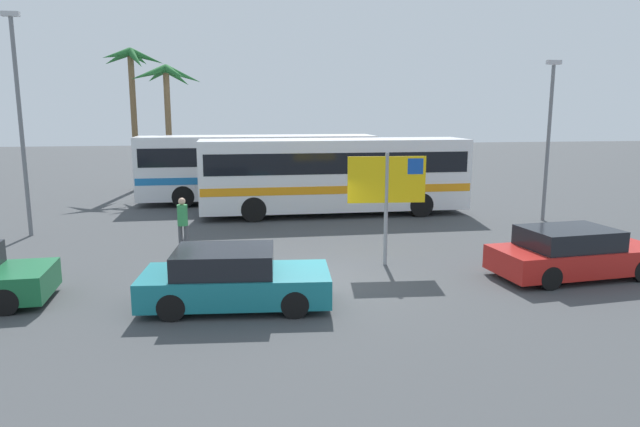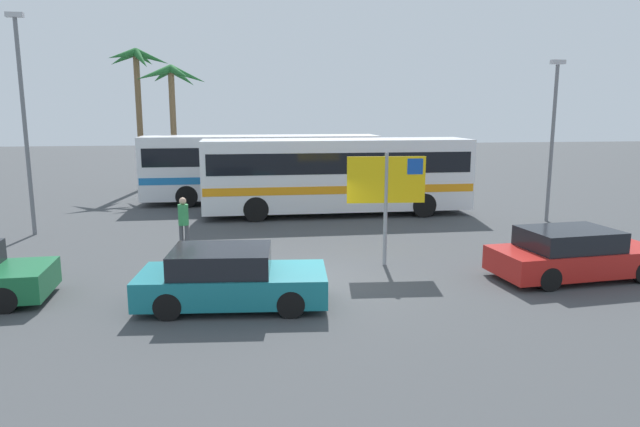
{
  "view_description": "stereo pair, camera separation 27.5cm",
  "coord_description": "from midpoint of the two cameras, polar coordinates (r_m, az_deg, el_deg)",
  "views": [
    {
      "loc": [
        -1.91,
        -13.79,
        4.35
      ],
      "look_at": [
        0.72,
        2.6,
        1.3
      ],
      "focal_mm": 31.55,
      "sensor_mm": 36.0,
      "label": 1
    },
    {
      "loc": [
        -1.64,
        -13.83,
        4.35
      ],
      "look_at": [
        0.72,
        2.6,
        1.3
      ],
      "focal_mm": 31.55,
      "sensor_mm": 36.0,
      "label": 2
    }
  ],
  "objects": [
    {
      "name": "pedestrian_crossing_lot",
      "position": [
        18.03,
        -14.19,
        -0.63
      ],
      "size": [
        0.32,
        0.32,
        1.69
      ],
      "rotation": [
        0.0,
        0.0,
        1.36
      ],
      "color": "#4C4C51",
      "rests_on": "ground"
    },
    {
      "name": "lamp_post_left_side",
      "position": [
        21.96,
        -28.45,
        8.55
      ],
      "size": [
        0.56,
        0.2,
        7.56
      ],
      "color": "slate",
      "rests_on": "ground"
    },
    {
      "name": "car_teal",
      "position": [
        12.83,
        -9.42,
        -6.56
      ],
      "size": [
        4.31,
        2.2,
        1.32
      ],
      "rotation": [
        0.0,
        0.0,
        -0.09
      ],
      "color": "#19757F",
      "rests_on": "ground"
    },
    {
      "name": "ferry_sign",
      "position": [
        15.8,
        6.45,
        2.98
      ],
      "size": [
        2.2,
        0.22,
        3.2
      ],
      "rotation": [
        0.0,
        0.0,
        -0.07
      ],
      "color": "gray",
      "rests_on": "ground"
    },
    {
      "name": "lamp_post_right_side",
      "position": [
        23.86,
        21.88,
        7.49
      ],
      "size": [
        0.56,
        0.2,
        6.24
      ],
      "color": "slate",
      "rests_on": "ground"
    },
    {
      "name": "palm_tree_inland",
      "position": [
        32.89,
        -18.75,
        12.92
      ],
      "size": [
        3.44,
        3.31,
        7.67
      ],
      "color": "brown",
      "rests_on": "ground"
    },
    {
      "name": "bus_rear_coach",
      "position": [
        27.12,
        -6.63,
        4.91
      ],
      "size": [
        11.12,
        2.52,
        3.17
      ],
      "color": "white",
      "rests_on": "ground"
    },
    {
      "name": "car_red",
      "position": [
        16.25,
        23.88,
        -3.71
      ],
      "size": [
        4.56,
        2.22,
        1.32
      ],
      "rotation": [
        0.0,
        0.0,
        0.09
      ],
      "color": "red",
      "rests_on": "ground"
    },
    {
      "name": "palm_tree_seaside",
      "position": [
        31.59,
        -15.57,
        12.18
      ],
      "size": [
        3.79,
        3.32,
        6.74
      ],
      "color": "brown",
      "rests_on": "ground"
    },
    {
      "name": "bus_front_coach",
      "position": [
        23.65,
        1.13,
        4.18
      ],
      "size": [
        11.12,
        2.52,
        3.17
      ],
      "color": "white",
      "rests_on": "ground"
    },
    {
      "name": "ground",
      "position": [
        14.59,
        -1.72,
        -6.94
      ],
      "size": [
        120.0,
        120.0,
        0.0
      ],
      "primitive_type": "plane",
      "color": "#424447"
    }
  ]
}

